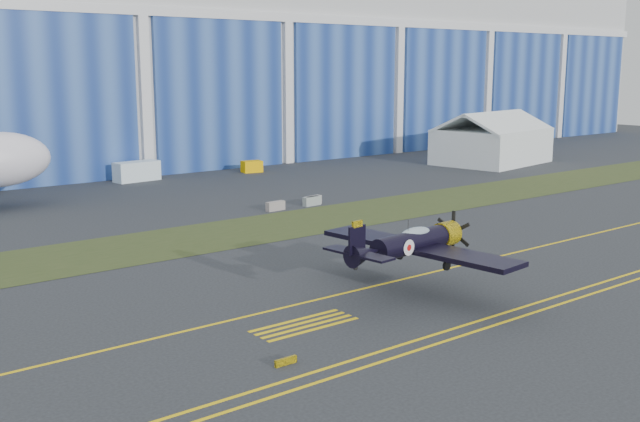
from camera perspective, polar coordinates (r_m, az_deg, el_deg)
ground at (r=58.33m, az=8.24°, el=-2.83°), size 260.00×260.00×0.00m
grass_median at (r=68.49m, az=-0.22°, el=-0.65°), size 260.00×10.00×0.02m
hangar at (r=118.22m, az=-17.98°, el=10.97°), size 220.00×45.70×30.00m
taxiway_centreline at (r=55.10m, az=12.00°, el=-3.76°), size 200.00×0.20×0.02m
edge_line_near at (r=49.79m, az=20.41°, el=-5.80°), size 80.00×0.20×0.02m
edge_line_far at (r=50.29m, az=19.44°, el=-5.57°), size 80.00×0.20×0.02m
hold_short_ladder at (r=40.98m, az=-1.20°, el=-8.66°), size 6.00×2.40×0.02m
guard_board_left at (r=35.78m, az=-2.62°, el=-11.37°), size 1.20×0.15×0.35m
warbird at (r=45.77m, az=6.96°, el=-2.42°), size 12.84×14.93×4.09m
tent at (r=111.55m, az=12.98°, el=5.49°), size 17.96×14.45×7.51m
shipping_container at (r=94.46m, az=-13.79°, el=2.96°), size 5.72×2.79×2.39m
tug at (r=99.94m, az=-5.22°, el=3.39°), size 2.84×2.04×1.52m
barrier_a at (r=72.90m, az=-3.41°, el=0.38°), size 2.04×0.74×0.90m
barrier_b at (r=75.44m, az=-0.63°, el=0.76°), size 2.05×0.78×0.90m
barrier_c at (r=75.88m, az=-0.54°, el=0.82°), size 2.07×0.89×0.90m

